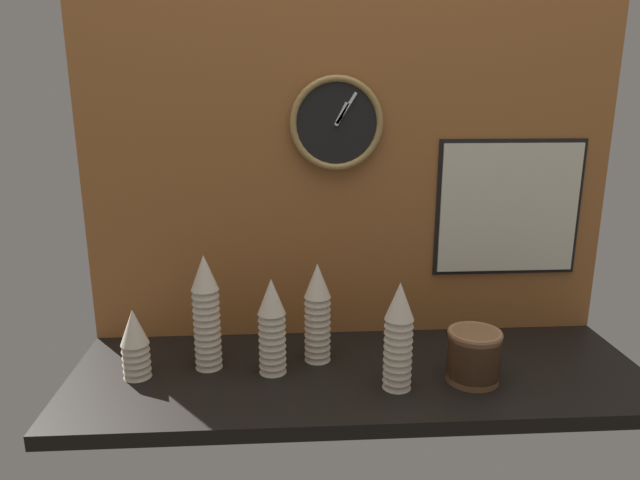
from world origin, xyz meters
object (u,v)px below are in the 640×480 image
Objects in this scene: cup_stack_center_left at (272,326)px; cup_stack_left at (206,312)px; cup_stack_center at (317,312)px; wall_clock at (337,123)px; bowl_stack_right at (474,355)px; cup_stack_center_right at (398,336)px; cup_stack_far_left at (135,343)px; menu_board at (509,208)px.

cup_stack_left is at bearing 167.53° from cup_stack_center_left.
wall_clock is at bearing 69.08° from cup_stack_center.
cup_stack_center_left is at bearing 171.54° from bowl_stack_right.
cup_stack_center_right is (19.99, -17.19, 0.00)cm from cup_stack_center.
wall_clock reaches higher than cup_stack_center_right.
cup_stack_center_left is at bearing 0.69° from cup_stack_far_left.
cup_stack_center is 0.88× the size of cup_stack_left.
cup_stack_center_right is at bearing -17.77° from cup_stack_center_left.
wall_clock is (6.63, 17.35, 51.94)cm from cup_stack_center.
cup_stack_left reaches higher than cup_stack_center.
menu_board is (54.04, 0.89, -26.14)cm from wall_clock.
cup_stack_center_right is 59.81cm from menu_board.
cup_stack_center_right reaches higher than cup_stack_far_left.
cup_stack_far_left is at bearing 171.79° from cup_stack_center_right.
cup_stack_left is at bearing 13.30° from cup_stack_far_left.
cup_stack_far_left is (-37.01, -0.44, -3.86)cm from cup_stack_center_left.
cup_stack_center is 1.07× the size of cup_stack_center_left.
cup_stack_center_left is at bearing -161.27° from menu_board.
bowl_stack_right is 0.32× the size of menu_board.
wall_clock is at bearing 23.43° from cup_stack_far_left.
cup_stack_far_left reaches higher than bowl_stack_right.
menu_board reaches higher than cup_stack_far_left.
cup_stack_left is at bearing -167.15° from menu_board.
menu_board reaches higher than cup_stack_center.
cup_stack_far_left is 1.36× the size of bowl_stack_right.
cup_stack_center_left is 18.81cm from cup_stack_left.
cup_stack_left is 0.72× the size of menu_board.
cup_stack_left is (-30.98, -2.66, 1.93)cm from cup_stack_center.
cup_stack_left is 53.03cm from cup_stack_center_right.
cup_stack_left is 20.53cm from cup_stack_far_left.
menu_board is (60.67, 18.25, 25.80)cm from cup_stack_center.
wall_clock reaches higher than bowl_stack_right.
cup_stack_far_left is at bearing -179.31° from cup_stack_center_left.
menu_board reaches higher than cup_stack_center_right.
cup_stack_center_right is 2.03× the size of bowl_stack_right.
cup_stack_center_left is 1.39× the size of cup_stack_far_left.
menu_board is at bearing 0.95° from wall_clock.
cup_stack_left is 1.13× the size of cup_stack_center_right.
cup_stack_center is at bearing 160.31° from bowl_stack_right.
menu_board is at bearing 16.74° from cup_stack_center.
cup_stack_far_left is at bearing -166.70° from cup_stack_left.
cup_stack_center is 31.15cm from cup_stack_left.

